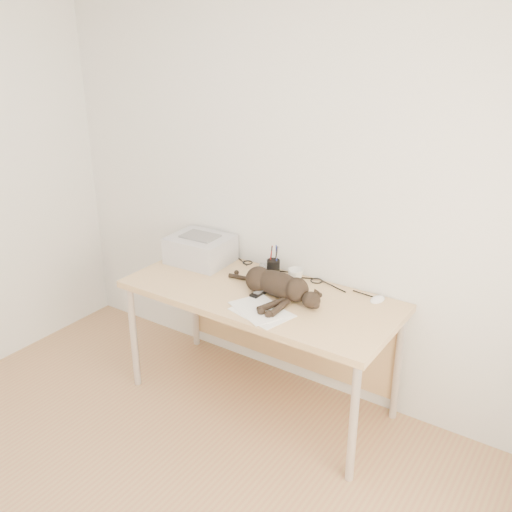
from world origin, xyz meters
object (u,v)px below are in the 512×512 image
Objects in this scene: desk at (268,307)px; mouse at (378,298)px; cat at (275,285)px; mug at (295,276)px; printer at (201,249)px; pen_cup at (273,268)px.

desk is 0.65m from mouse.
cat reaches higher than mug.
pen_cup is (0.51, 0.06, -0.03)m from printer.
cat is 7.15× the size of mug.
printer reaches higher than mouse.
cat is 5.98× the size of mouse.
cat is 0.27m from pen_cup.
desk is 4.07× the size of printer.
cat is at bearing -55.49° from pen_cup.
printer is at bearing -175.06° from mug.
cat is 3.33× the size of pen_cup.
mouse is (0.51, 0.27, -0.05)m from cat.
mug is at bearing 4.94° from printer.
mouse is at bearing 5.95° from mug.
mouse is at bearing 5.37° from printer.
desk is 17.11× the size of mug.
pen_cup reaches higher than mug.
mug is (0.10, 0.14, 0.18)m from desk.
pen_cup is at bearing 178.49° from mug.
mug is at bearing -162.86° from mouse.
mug is 0.50m from mouse.
printer is at bearing -173.11° from pen_cup.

